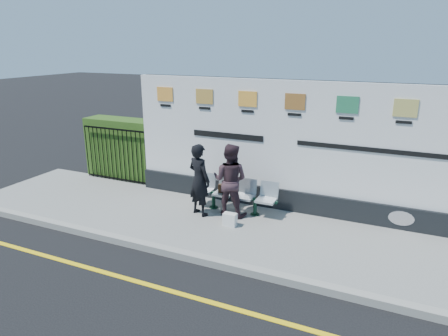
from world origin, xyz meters
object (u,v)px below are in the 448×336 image
(billboard, at_px, (293,156))
(woman_left, at_px, (199,180))
(woman_right, at_px, (230,180))
(bench, at_px, (234,203))

(billboard, distance_m, woman_left, 2.20)
(woman_right, bearing_deg, billboard, -145.80)
(billboard, height_order, woman_right, billboard)
(billboard, height_order, woman_left, billboard)
(billboard, relative_size, bench, 4.02)
(billboard, xyz_separation_m, woman_right, (-1.19, -0.87, -0.47))
(bench, distance_m, woman_left, 1.01)
(woman_right, bearing_deg, woman_left, 19.96)
(bench, bearing_deg, woman_right, -93.67)
(woman_left, relative_size, woman_right, 1.00)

